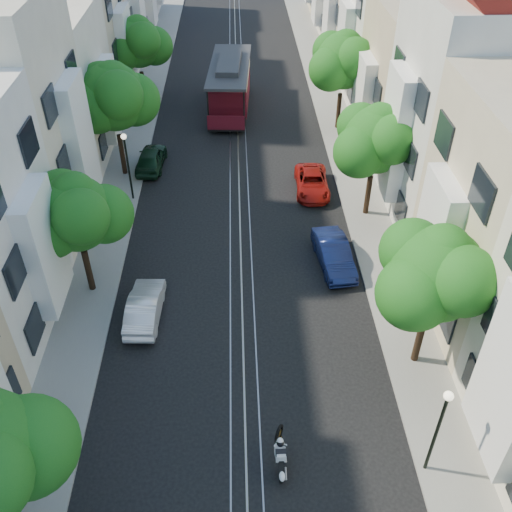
{
  "coord_description": "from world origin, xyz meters",
  "views": [
    {
      "loc": [
        -0.06,
        -6.86,
        18.46
      ],
      "look_at": [
        0.69,
        13.59,
        2.2
      ],
      "focal_mm": 40.0,
      "sensor_mm": 36.0,
      "label": 1
    }
  ],
  "objects": [
    {
      "name": "tree_w_d",
      "position": [
        -7.14,
        35.98,
        4.6
      ],
      "size": [
        4.84,
        3.99,
        6.52
      ],
      "color": "black",
      "rests_on": "ground"
    },
    {
      "name": "parked_car_e_mid",
      "position": [
        4.69,
        15.51,
        0.68
      ],
      "size": [
        1.91,
        4.28,
        1.36
      ],
      "primitive_type": "imported",
      "rotation": [
        0.0,
        0.0,
        0.12
      ],
      "color": "#0B143B",
      "rests_on": "ground"
    },
    {
      "name": "tree_w_b",
      "position": [
        -7.14,
        13.98,
        4.4
      ],
      "size": [
        4.72,
        3.87,
        6.27
      ],
      "color": "black",
      "rests_on": "ground"
    },
    {
      "name": "rail_right",
      "position": [
        0.55,
        28.0,
        0.01
      ],
      "size": [
        0.06,
        80.0,
        0.02
      ],
      "primitive_type": "cube",
      "color": "gray",
      "rests_on": "ground"
    },
    {
      "name": "tree_w_c",
      "position": [
        -7.14,
        24.98,
        5.07
      ],
      "size": [
        5.13,
        4.28,
        7.09
      ],
      "color": "black",
      "rests_on": "ground"
    },
    {
      "name": "sportbike_rider",
      "position": [
        1.2,
        4.37,
        0.73
      ],
      "size": [
        0.42,
        1.91,
        1.31
      ],
      "rotation": [
        0.0,
        0.0,
        0.0
      ],
      "color": "black",
      "rests_on": "ground"
    },
    {
      "name": "rail_left",
      "position": [
        -0.55,
        28.0,
        0.01
      ],
      "size": [
        0.06,
        80.0,
        0.02
      ],
      "primitive_type": "cube",
      "color": "gray",
      "rests_on": "ground"
    },
    {
      "name": "rail_slot",
      "position": [
        0.0,
        28.0,
        0.01
      ],
      "size": [
        0.06,
        80.0,
        0.02
      ],
      "primitive_type": "cube",
      "color": "gray",
      "rests_on": "ground"
    },
    {
      "name": "lamp_west",
      "position": [
        -6.3,
        22.0,
        2.85
      ],
      "size": [
        0.32,
        0.32,
        4.16
      ],
      "color": "black",
      "rests_on": "ground"
    },
    {
      "name": "tree_e_b",
      "position": [
        7.26,
        8.98,
        4.73
      ],
      "size": [
        4.93,
        4.08,
        6.68
      ],
      "color": "black",
      "rests_on": "ground"
    },
    {
      "name": "lamp_east",
      "position": [
        6.3,
        4.0,
        2.85
      ],
      "size": [
        0.32,
        0.32,
        4.16
      ],
      "color": "black",
      "rests_on": "ground"
    },
    {
      "name": "sidewalk_west",
      "position": [
        -7.25,
        28.0,
        0.06
      ],
      "size": [
        2.5,
        80.0,
        0.12
      ],
      "primitive_type": "cube",
      "color": "gray",
      "rests_on": "ground"
    },
    {
      "name": "parked_car_w_far",
      "position": [
        -5.6,
        25.82,
        0.68
      ],
      "size": [
        1.86,
        4.09,
        1.36
      ],
      "primitive_type": "imported",
      "rotation": [
        0.0,
        0.0,
        3.08
      ],
      "color": "black",
      "rests_on": "ground"
    },
    {
      "name": "ground",
      "position": [
        0.0,
        28.0,
        0.0
      ],
      "size": [
        200.0,
        200.0,
        0.0
      ],
      "primitive_type": "plane",
      "color": "black",
      "rests_on": "ground"
    },
    {
      "name": "townhouses_east",
      "position": [
        11.87,
        27.91,
        5.18
      ],
      "size": [
        7.75,
        72.0,
        12.0
      ],
      "color": "beige",
      "rests_on": "ground"
    },
    {
      "name": "tree_e_d",
      "position": [
        7.26,
        30.98,
        4.87
      ],
      "size": [
        5.01,
        4.16,
        6.85
      ],
      "color": "black",
      "rests_on": "ground"
    },
    {
      "name": "townhouses_west",
      "position": [
        -11.87,
        27.91,
        5.08
      ],
      "size": [
        7.75,
        72.0,
        11.76
      ],
      "color": "silver",
      "rests_on": "ground"
    },
    {
      "name": "parked_car_e_far",
      "position": [
        4.4,
        22.61,
        0.58
      ],
      "size": [
        2.07,
        4.25,
        1.16
      ],
      "primitive_type": "imported",
      "rotation": [
        0.0,
        0.0,
        -0.03
      ],
      "color": "#9B130E",
      "rests_on": "ground"
    },
    {
      "name": "cable_car",
      "position": [
        -0.5,
        34.61,
        2.08
      ],
      "size": [
        3.45,
        9.29,
        3.5
      ],
      "rotation": [
        0.0,
        0.0,
        -0.07
      ],
      "color": "black",
      "rests_on": "ground"
    },
    {
      "name": "parked_car_w_mid",
      "position": [
        -4.4,
        12.05,
        0.65
      ],
      "size": [
        1.53,
        3.97,
        1.29
      ],
      "primitive_type": "imported",
      "rotation": [
        0.0,
        0.0,
        3.1
      ],
      "color": "silver",
      "rests_on": "ground"
    },
    {
      "name": "sidewalk_east",
      "position": [
        7.25,
        28.0,
        0.06
      ],
      "size": [
        2.5,
        80.0,
        0.12
      ],
      "primitive_type": "cube",
      "color": "gray",
      "rests_on": "ground"
    },
    {
      "name": "lane_line",
      "position": [
        0.0,
        28.0,
        0.0
      ],
      "size": [
        0.08,
        80.0,
        0.01
      ],
      "primitive_type": "cube",
      "color": "tan",
      "rests_on": "ground"
    },
    {
      "name": "tree_e_c",
      "position": [
        7.26,
        19.98,
        4.6
      ],
      "size": [
        4.84,
        3.99,
        6.52
      ],
      "color": "black",
      "rests_on": "ground"
    }
  ]
}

